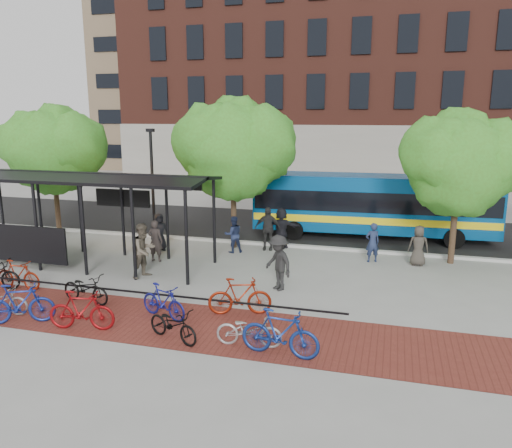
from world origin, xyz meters
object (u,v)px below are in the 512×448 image
(bike_5, at_px, (81,310))
(bike_9, at_px, (240,296))
(bus_shelter, at_px, (76,187))
(tree_c, at_px, (462,160))
(pedestrian_5, at_px, (281,228))
(tree_a, at_px, (54,147))
(pedestrian_0, at_px, (159,232))
(pedestrian_1, at_px, (155,241))
(pedestrian_2, at_px, (233,234))
(bike_1, at_px, (18,275))
(pedestrian_6, at_px, (418,246))
(bike_3, at_px, (19,304))
(bike_11, at_px, (280,333))
(tree_b, at_px, (236,145))
(bike_7, at_px, (163,302))
(bike_2, at_px, (0,301))
(bike_10, at_px, (249,330))
(bus, at_px, (373,202))
(bike_4, at_px, (86,288))
(bike_8, at_px, (173,324))
(pedestrian_8, at_px, (144,250))
(pedestrian_4, at_px, (267,228))
(pedestrian_9, at_px, (278,263))
(lamp_post_left, at_px, (152,181))
(pedestrian_7, at_px, (372,242))

(bike_5, height_order, bike_9, bike_9)
(bus_shelter, bearing_deg, tree_c, 15.06)
(pedestrian_5, bearing_deg, tree_a, -10.40)
(pedestrian_0, relative_size, pedestrian_1, 0.97)
(bus_shelter, height_order, pedestrian_2, bus_shelter)
(bike_1, relative_size, pedestrian_6, 1.07)
(tree_a, distance_m, bike_3, 11.65)
(bike_11, relative_size, pedestrian_6, 1.25)
(tree_b, bearing_deg, bike_7, -87.17)
(bike_9, bearing_deg, bike_11, -159.92)
(bike_2, xyz_separation_m, pedestrian_5, (6.24, 9.60, 0.45))
(bike_10, bearing_deg, tree_a, 48.42)
(bike_3, bearing_deg, bike_11, -114.39)
(bus, xyz_separation_m, bike_4, (-8.13, -10.95, -1.24))
(bike_1, bearing_deg, bike_5, -119.21)
(bus_shelter, bearing_deg, pedestrian_1, 17.35)
(bike_2, xyz_separation_m, bike_4, (1.84, 1.54, 0.02))
(bike_8, xyz_separation_m, bike_10, (1.99, 0.21, -0.00))
(bike_7, relative_size, pedestrian_8, 0.85)
(bus_shelter, xyz_separation_m, pedestrian_4, (6.66, 3.78, -2.06))
(bike_1, bearing_deg, bike_7, -98.98)
(bike_8, distance_m, pedestrian_0, 9.05)
(tree_b, relative_size, bike_4, 3.65)
(pedestrian_9, bearing_deg, bike_4, -113.57)
(pedestrian_0, distance_m, pedestrian_8, 3.64)
(lamp_post_left, bearing_deg, pedestrian_7, -5.49)
(bike_3, bearing_deg, bike_8, -112.96)
(pedestrian_7, bearing_deg, pedestrian_6, 156.11)
(tree_b, bearing_deg, pedestrian_4, -1.79)
(bike_5, bearing_deg, pedestrian_5, -28.63)
(tree_c, relative_size, bike_9, 3.18)
(bike_7, relative_size, bike_11, 0.85)
(pedestrian_9, bearing_deg, bike_3, -104.11)
(pedestrian_7, relative_size, pedestrian_8, 0.80)
(bike_4, distance_m, pedestrian_5, 9.20)
(lamp_post_left, xyz_separation_m, pedestrian_4, (5.52, -0.30, -1.81))
(bike_8, distance_m, pedestrian_2, 8.55)
(pedestrian_0, bearing_deg, pedestrian_9, -68.79)
(bike_4, distance_m, pedestrian_6, 12.23)
(lamp_post_left, bearing_deg, bus_shelter, -105.53)
(bike_4, relative_size, pedestrian_2, 1.13)
(bike_11, bearing_deg, bike_4, 79.94)
(tree_a, xyz_separation_m, lamp_post_left, (4.91, 0.25, -1.49))
(pedestrian_0, height_order, pedestrian_5, pedestrian_5)
(bike_8, bearing_deg, pedestrian_1, 52.17)
(bike_5, height_order, pedestrian_7, pedestrian_7)
(bike_2, relative_size, pedestrian_4, 0.90)
(bus_shelter, bearing_deg, bike_11, -30.86)
(bike_7, distance_m, pedestrian_4, 8.12)
(tree_b, distance_m, pedestrian_2, 3.78)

